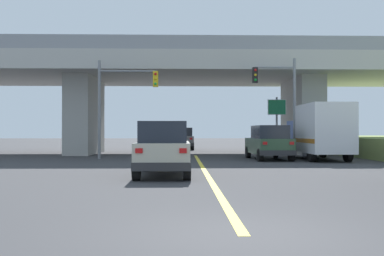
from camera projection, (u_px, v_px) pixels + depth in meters
The scene contains 11 objects.
ground at pixel (194, 154), 33.69m from camera, with size 160.00×160.00×0.00m, color #353538.
overpass_bridge at pixel (194, 80), 33.74m from camera, with size 35.64×10.87×7.82m.
lane_divider_stripe at pixel (204, 170), 19.02m from camera, with size 0.20×24.02×0.01m, color yellow.
suv_lead at pixel (164, 149), 16.73m from camera, with size 1.97×4.66×2.02m.
suv_crossing at pixel (269, 142), 26.46m from camera, with size 2.17×4.87×2.02m.
box_truck at pixel (320, 131), 26.22m from camera, with size 2.33×6.44×3.23m.
sedan_oncoming at pixel (183, 139), 41.61m from camera, with size 2.05×4.45×2.02m.
traffic_signal_nearside at pixel (281, 95), 27.40m from camera, with size 2.69×0.36×6.17m.
traffic_signal_farside at pixel (119, 96), 27.23m from camera, with size 3.68×0.36×6.01m.
highway_sign at pixel (277, 114), 31.50m from camera, with size 1.30×0.17×4.09m.
semi_truck_distant at pixel (171, 133), 56.37m from camera, with size 2.33×7.10×2.91m.
Camera 1 is at (-1.00, -7.01, 1.65)m, focal length 41.77 mm.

